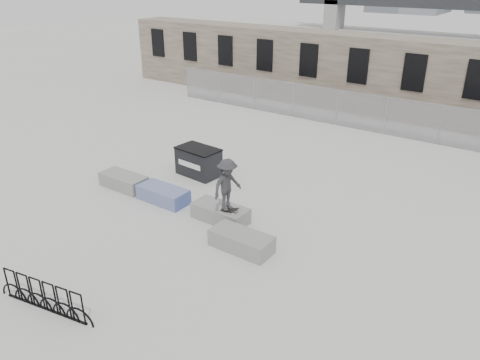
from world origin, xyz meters
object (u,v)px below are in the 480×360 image
bike_rack (44,296)px  skateboarder (227,185)px  dumpster (199,161)px  planter_center_right (220,213)px  planter_far_left (124,181)px  planter_offset (241,241)px  planter_center_left (163,194)px

bike_rack → skateboarder: size_ratio=1.59×
dumpster → bike_rack: size_ratio=0.62×
planter_center_right → dumpster: (-3.17, 2.62, 0.31)m
dumpster → bike_rack: dumpster is taller
planter_far_left → planter_offset: same height
dumpster → skateboarder: bearing=-33.2°
planter_center_left → planter_center_right: size_ratio=1.00×
planter_far_left → planter_center_left: bearing=0.8°
planter_offset → skateboarder: bearing=143.0°
planter_offset → dumpster: 6.08m
dumpster → bike_rack: 9.27m
planter_far_left → planter_center_right: (4.79, 0.11, 0.00)m
planter_far_left → dumpster: 3.19m
dumpster → planter_offset: bearing=-33.1°
planter_center_left → planter_center_right: 2.66m
planter_offset → skateboarder: size_ratio=1.02×
skateboarder → planter_center_left: bearing=97.5°
planter_center_left → skateboarder: 3.34m
planter_far_left → planter_offset: (6.44, -0.96, 0.00)m
bike_rack → planter_center_left: bearing=106.4°
planter_far_left → skateboarder: (5.23, -0.05, 1.25)m
planter_far_left → bike_rack: 7.40m
planter_offset → dumpster: size_ratio=1.05×
dumpster → planter_center_left: bearing=-74.8°
planter_center_left → bike_rack: bike_rack is taller
bike_rack → planter_far_left: bearing=122.6°
dumpster → bike_rack: bearing=-70.8°
planter_center_right → planter_offset: (1.65, -1.07, 0.00)m
planter_far_left → planter_offset: 6.51m
planter_center_right → dumpster: bearing=140.4°
skateboarder → dumpster: bearing=61.3°
planter_center_left → skateboarder: size_ratio=1.02×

